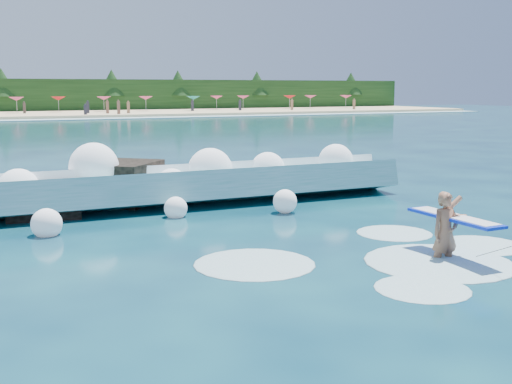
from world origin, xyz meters
The scene contains 7 objects.
ground centered at (0.00, 0.00, 0.00)m, with size 200.00×200.00×0.00m, color #07243B.
breaking_wave centered at (-0.13, 7.65, 0.55)m, with size 18.22×2.83×1.57m.
rock_cluster centered at (-3.16, 8.08, 0.50)m, with size 8.76×3.53×1.57m.
surfer_with_board centered at (4.47, -1.36, 0.66)m, with size 0.91×2.94×1.80m.
wave_spray centered at (-0.12, 7.52, 0.99)m, with size 15.62×4.46×2.12m.
surf_foam centered at (3.71, -0.92, 0.00)m, with size 8.91×5.84×0.16m.
beachgoers centered at (10.12, 74.59, 1.08)m, with size 94.84×12.74×1.93m.
Camera 1 is at (-5.05, -11.77, 3.68)m, focal length 45.00 mm.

